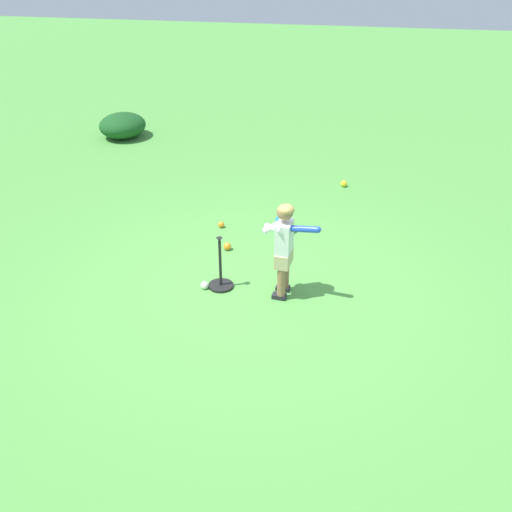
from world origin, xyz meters
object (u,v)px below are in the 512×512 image
Objects in this scene: child_batter at (284,242)px; play_ball_center_lawn at (205,285)px; play_ball_midfield at (221,225)px; toy_bucket at (283,225)px; batting_tee at (221,279)px; play_ball_far_right at (227,246)px; play_ball_by_bucket at (344,184)px.

child_batter is 1.07m from play_ball_center_lawn.
play_ball_center_lawn reaches higher than play_ball_midfield.
toy_bucket is (1.49, 0.24, -0.55)m from child_batter.
batting_tee reaches higher than toy_bucket.
child_batter is at bearing -170.94° from toy_bucket.
child_batter is 1.91m from play_ball_midfield.
batting_tee reaches higher than play_ball_midfield.
play_ball_center_lawn is 0.40× the size of toy_bucket.
play_ball_far_right is at bearing 135.72° from toy_bucket.
play_ball_far_right is (0.87, 0.84, -0.60)m from child_batter.
play_ball_by_bucket is at bearing -28.84° from play_ball_far_right.
play_ball_by_bucket is 0.47× the size of toy_bucket.
play_ball_far_right is 0.45× the size of toy_bucket.
toy_bucket reaches higher than play_ball_by_bucket.
child_batter is 12.90× the size of play_ball_midfield.
toy_bucket is at bearing -87.77° from play_ball_midfield.
play_ball_far_right is 2.66m from play_ball_by_bucket.
toy_bucket is at bearing -44.28° from play_ball_far_right.
play_ball_far_right is 0.92m from play_ball_center_lawn.
batting_tee is at bearing -165.72° from play_ball_midfield.
toy_bucket is at bearing -22.54° from play_ball_center_lawn.
play_ball_midfield is 1.52m from play_ball_center_lawn.
child_batter is 11.12× the size of play_ball_far_right.
play_ball_center_lawn is 1.67m from toy_bucket.
child_batter reaches higher than play_ball_midfield.
play_ball_center_lawn is (-0.06, 0.88, -0.61)m from child_batter.
play_ball_midfield is at bearing 7.40° from play_ball_center_lawn.
play_ball_far_right is 0.86m from batting_tee.
batting_tee reaches higher than play_ball_far_right.
child_batter is at bearing 172.13° from play_ball_by_bucket.
batting_tee is at bearing 160.13° from play_ball_by_bucket.
play_ball_far_right is 0.16× the size of batting_tee.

